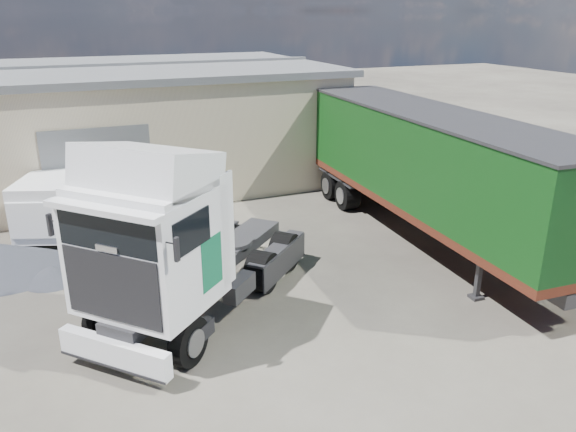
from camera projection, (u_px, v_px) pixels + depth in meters
name	position (u px, v px, depth m)	size (l,w,h in m)	color
ground	(227.00, 334.00, 14.23)	(120.00, 120.00, 0.00)	#2C2A24
brick_boundary_wall	(451.00, 177.00, 23.16)	(0.35, 26.00, 2.50)	maroon
tractor_unit	(174.00, 250.00, 13.93)	(7.32, 7.14, 5.05)	black
box_trailer	(427.00, 163.00, 19.29)	(3.57, 13.88, 4.57)	#2D2D30
panel_van	(64.00, 198.00, 20.93)	(3.85, 5.73, 2.17)	black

